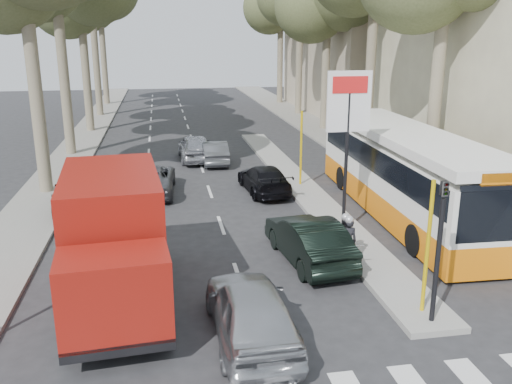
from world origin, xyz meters
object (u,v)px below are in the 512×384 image
red_truck (114,239)px  city_bus (405,170)px  dark_hatchback (309,240)px  silver_hatchback (251,311)px  motorcycle (346,242)px

red_truck → city_bus: red_truck is taller
dark_hatchback → city_bus: bearing=-148.1°
dark_hatchback → city_bus: size_ratio=0.34×
dark_hatchback → red_truck: bearing=10.5°
silver_hatchback → red_truck: (-3.12, 2.40, 1.03)m
silver_hatchback → city_bus: city_bus is taller
city_bus → motorcycle: (-3.79, -4.30, -0.99)m
city_bus → motorcycle: 5.82m
dark_hatchback → motorcycle: 1.14m
silver_hatchback → dark_hatchback: 4.80m
silver_hatchback → red_truck: bearing=-38.9°
dark_hatchback → red_truck: 5.94m
dark_hatchback → motorcycle: bearing=149.2°
motorcycle → silver_hatchback: bearing=-130.8°
dark_hatchback → motorcycle: size_ratio=2.23×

